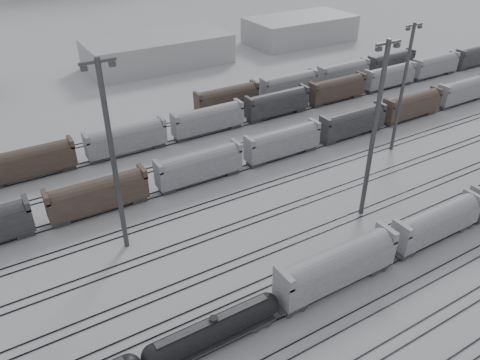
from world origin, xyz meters
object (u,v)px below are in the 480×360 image
tank_car_b (214,330)px  hopper_car_b (437,221)px  light_mast_c (374,130)px  hopper_car_a (337,265)px

tank_car_b → hopper_car_b: (34.73, 0.00, 1.00)m
tank_car_b → light_mast_c: size_ratio=0.61×
hopper_car_a → hopper_car_b: bearing=0.0°
light_mast_c → hopper_car_a: bearing=-144.3°
hopper_car_b → light_mast_c: 15.21m
tank_car_b → hopper_car_a: hopper_car_a is taller
tank_car_b → hopper_car_b: hopper_car_b is taller
tank_car_b → light_mast_c: 34.55m
hopper_car_b → light_mast_c: bearing=110.7°
hopper_car_a → hopper_car_b: 17.95m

